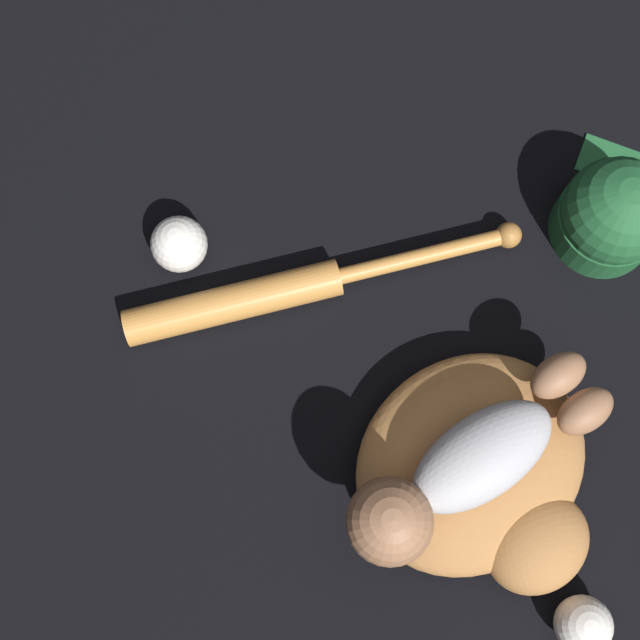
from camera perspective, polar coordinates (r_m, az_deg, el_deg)
ground_plane at (r=1.19m, az=8.60°, el=-8.77°), size 6.00×6.00×0.00m
baseball_glove at (r=1.15m, az=10.29°, el=-9.76°), size 0.38×0.37×0.09m
baby_figure at (r=1.06m, az=8.92°, el=-9.59°), size 0.35×0.23×0.10m
baseball_bat at (r=1.20m, az=-2.97°, el=1.76°), size 0.41×0.41×0.05m
baseball at (r=1.22m, az=-9.01°, el=4.82°), size 0.08×0.08×0.08m
baseball_spare at (r=1.19m, az=16.50°, el=-18.21°), size 0.07×0.07×0.07m
baseball_cap at (r=1.26m, az=18.26°, el=6.47°), size 0.21×0.15×0.14m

